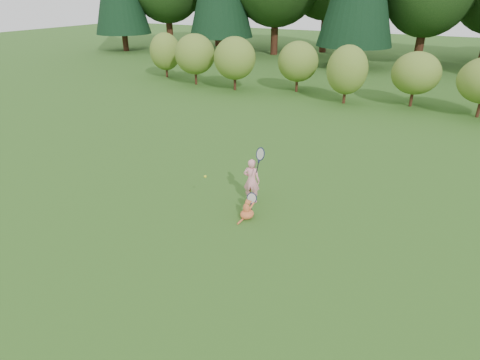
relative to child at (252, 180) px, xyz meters
The scene contains 5 objects.
ground 1.31m from the child, 109.74° to the right, with size 100.00×100.00×0.00m, color #1D4D15.
shrub_row 11.94m from the child, 91.88° to the left, with size 28.00×3.00×2.80m, color olive, non-canonical shape.
child is the anchor object (origin of this frame).
cat 0.92m from the child, 71.10° to the right, with size 0.51×0.70×0.70m.
tennis_ball 1.20m from the child, 141.59° to the right, with size 0.07×0.07×0.07m.
Camera 1 is at (4.40, -7.25, 5.00)m, focal length 30.00 mm.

